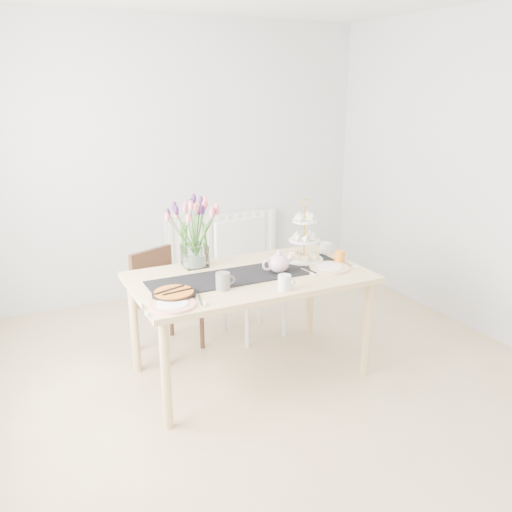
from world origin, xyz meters
name	(u,v)px	position (x,y,z in m)	size (l,w,h in m)	color
room_shell	(284,207)	(0.00, 0.00, 1.30)	(4.50, 4.50, 4.50)	tan
radiator	(222,243)	(0.50, 2.19, 0.45)	(1.20, 0.08, 0.60)	white
dining_table	(250,285)	(-0.03, 0.41, 0.67)	(1.60, 0.90, 0.75)	tan
chair_brown	(161,293)	(-0.47, 1.08, 0.45)	(0.51, 0.51, 0.79)	#3B2315
chair_white	(248,268)	(0.27, 1.07, 0.55)	(0.52, 0.52, 0.94)	silver
table_runner	(250,274)	(-0.03, 0.41, 0.75)	(1.40, 0.35, 0.01)	black
tulip_vase	(194,222)	(-0.30, 0.75, 1.07)	(0.60, 0.60, 0.50)	silver
cake_stand	(304,245)	(0.46, 0.51, 0.87)	(0.28, 0.28, 0.42)	gold
teapot	(279,263)	(0.16, 0.35, 0.82)	(0.23, 0.19, 0.15)	silver
cream_jug	(326,248)	(0.71, 0.60, 0.79)	(0.09, 0.09, 0.09)	white
tart_tin	(174,294)	(-0.62, 0.26, 0.77)	(0.27, 0.27, 0.03)	black
mug_grey	(223,281)	(-0.30, 0.24, 0.80)	(0.09, 0.09, 0.11)	slate
mug_white	(284,282)	(0.05, 0.06, 0.80)	(0.08, 0.08, 0.10)	silver
mug_orange	(340,257)	(0.68, 0.37, 0.80)	(0.08, 0.08, 0.09)	orange
plate_left	(172,305)	(-0.67, 0.12, 0.76)	(0.28, 0.28, 0.01)	silver
plate_right	(329,268)	(0.53, 0.28, 0.76)	(0.28, 0.28, 0.01)	white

